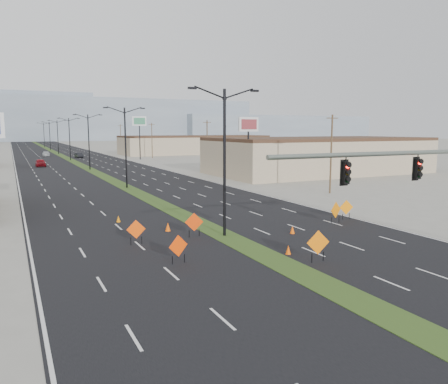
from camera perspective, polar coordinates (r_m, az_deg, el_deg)
name	(u,v)px	position (r m, az deg, el deg)	size (l,w,h in m)	color
ground	(342,294)	(20.82, 15.17, -12.73)	(600.00, 600.00, 0.00)	gray
road_surface	(69,159)	(115.47, -19.63, 4.06)	(25.00, 400.00, 0.02)	black
median_strip	(69,159)	(115.47, -19.63, 4.06)	(2.00, 400.00, 0.04)	#364F1C
building_se_near	(318,157)	(75.98, 12.23, 4.53)	(36.00, 18.00, 5.50)	tan
building_se_far	(195,145)	(134.64, -3.84, 6.10)	(44.00, 16.00, 5.00)	tan
mesa_center	(93,120)	(319.01, -16.75, 9.03)	(220.00, 50.00, 28.00)	gray
mesa_east	(272,127)	(360.53, 6.33, 8.39)	(160.00, 50.00, 18.00)	gray
signal_mast	(440,175)	(27.28, 26.39, 1.98)	(16.30, 0.60, 8.00)	slate
streetlight_0	(225,158)	(29.59, 0.07, 4.47)	(5.15, 0.24, 10.02)	black
streetlight_1	(126,145)	(56.07, -12.73, 6.02)	(5.15, 0.24, 10.02)	black
streetlight_2	(89,140)	(83.54, -17.25, 6.50)	(5.15, 0.24, 10.02)	black
streetlight_3	(70,138)	(111.28, -19.53, 6.72)	(5.15, 0.24, 10.02)	black
streetlight_4	(58,136)	(139.12, -20.89, 6.85)	(5.15, 0.24, 10.02)	black
streetlight_5	(50,135)	(167.02, -21.80, 6.94)	(5.15, 0.24, 10.02)	black
streetlight_6	(44,134)	(194.94, -22.46, 7.00)	(5.15, 0.24, 10.02)	black
utility_pole_0	(331,153)	(51.56, 13.82, 4.99)	(1.60, 0.20, 9.00)	#4C3823
utility_pole_1	(207,144)	(81.54, -2.22, 6.30)	(1.60, 0.20, 9.00)	#4C3823
utility_pole_2	(152,140)	(114.40, -9.39, 6.73)	(1.60, 0.20, 9.00)	#4C3823
utility_pole_3	(121,138)	(148.25, -13.33, 6.93)	(1.60, 0.20, 9.00)	#4C3823
car_left	(40,163)	(94.35, -22.85, 3.54)	(1.80, 4.47, 1.52)	maroon
car_mid	(79,155)	(120.01, -18.43, 4.57)	(1.38, 3.96, 1.31)	black
car_far	(46,154)	(130.23, -22.23, 4.63)	(1.86, 4.56, 1.32)	#A3A9AD
construction_sign_0	(178,247)	(24.21, -5.99, -7.15)	(1.19, 0.34, 1.62)	#FF4105
construction_sign_1	(136,230)	(28.55, -11.41, -4.91)	(1.21, 0.19, 1.61)	#FB4A05
construction_sign_2	(194,223)	(29.98, -3.93, -4.05)	(1.23, 0.38, 1.69)	#F13A05
construction_sign_3	(318,243)	(24.87, 12.18, -6.59)	(1.34, 0.29, 1.81)	orange
construction_sign_4	(336,211)	(35.44, 14.38, -2.38)	(1.23, 0.40, 1.69)	orange
construction_sign_5	(346,208)	(37.19, 15.68, -2.03)	(1.18, 0.30, 1.60)	orange
cone_0	(168,227)	(31.99, -7.35, -4.55)	(0.39, 0.39, 0.65)	#FA5705
cone_1	(288,250)	(26.26, 8.40, -7.49)	(0.33, 0.33, 0.56)	#EF5305
cone_2	(292,230)	(31.38, 8.93, -4.90)	(0.34, 0.34, 0.57)	#FF5805
cone_3	(118,219)	(35.78, -13.63, -3.43)	(0.33, 0.33, 0.55)	orange
pole_sign_east_near	(248,129)	(61.03, 3.21, 8.16)	(2.95, 0.52, 9.01)	black
pole_sign_east_far	(139,124)	(109.63, -11.00, 8.70)	(3.44, 0.83, 10.50)	black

